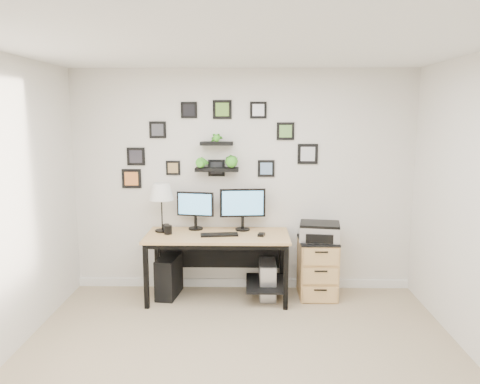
{
  "coord_description": "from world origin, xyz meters",
  "views": [
    {
      "loc": [
        0.07,
        -3.45,
        2.09
      ],
      "look_at": [
        -0.03,
        1.83,
        1.2
      ],
      "focal_mm": 35.0,
      "sensor_mm": 36.0,
      "label": 1
    }
  ],
  "objects_px": {
    "desk": "(221,244)",
    "monitor_right": "(243,206)",
    "mug": "(168,230)",
    "printer": "(320,232)",
    "pc_tower_black": "(169,276)",
    "pc_tower_grey": "(267,279)",
    "file_cabinet": "(317,268)",
    "table_lamp": "(161,193)",
    "monitor_left": "(195,208)"
  },
  "relations": [
    {
      "from": "pc_tower_grey",
      "to": "monitor_left",
      "type": "bearing_deg",
      "value": 168.02
    },
    {
      "from": "desk",
      "to": "monitor_right",
      "type": "distance_m",
      "value": 0.51
    },
    {
      "from": "desk",
      "to": "mug",
      "type": "bearing_deg",
      "value": -177.06
    },
    {
      "from": "monitor_left",
      "to": "pc_tower_black",
      "type": "bearing_deg",
      "value": -151.94
    },
    {
      "from": "monitor_right",
      "to": "printer",
      "type": "relative_size",
      "value": 1.09
    },
    {
      "from": "desk",
      "to": "monitor_right",
      "type": "xyz_separation_m",
      "value": [
        0.24,
        0.16,
        0.41
      ]
    },
    {
      "from": "mug",
      "to": "pc_tower_black",
      "type": "xyz_separation_m",
      "value": [
        -0.02,
        0.06,
        -0.57
      ]
    },
    {
      "from": "pc_tower_black",
      "to": "monitor_right",
      "type": "bearing_deg",
      "value": 16.18
    },
    {
      "from": "table_lamp",
      "to": "printer",
      "type": "relative_size",
      "value": 1.15
    },
    {
      "from": "pc_tower_grey",
      "to": "file_cabinet",
      "type": "xyz_separation_m",
      "value": [
        0.57,
        0.05,
        0.13
      ]
    },
    {
      "from": "monitor_right",
      "to": "monitor_left",
      "type": "bearing_deg",
      "value": 176.87
    },
    {
      "from": "table_lamp",
      "to": "mug",
      "type": "distance_m",
      "value": 0.43
    },
    {
      "from": "table_lamp",
      "to": "mug",
      "type": "bearing_deg",
      "value": -55.11
    },
    {
      "from": "monitor_left",
      "to": "desk",
      "type": "bearing_deg",
      "value": -31.98
    },
    {
      "from": "monitor_right",
      "to": "printer",
      "type": "xyz_separation_m",
      "value": [
        0.87,
        -0.13,
        -0.27
      ]
    },
    {
      "from": "pc_tower_black",
      "to": "printer",
      "type": "height_order",
      "value": "printer"
    },
    {
      "from": "monitor_left",
      "to": "pc_tower_grey",
      "type": "bearing_deg",
      "value": -11.98
    },
    {
      "from": "printer",
      "to": "pc_tower_grey",
      "type": "bearing_deg",
      "value": -178.01
    },
    {
      "from": "monitor_right",
      "to": "pc_tower_grey",
      "type": "relative_size",
      "value": 1.25
    },
    {
      "from": "table_lamp",
      "to": "pc_tower_grey",
      "type": "xyz_separation_m",
      "value": [
        1.21,
        -0.08,
        -0.99
      ]
    },
    {
      "from": "monitor_right",
      "to": "file_cabinet",
      "type": "bearing_deg",
      "value": -6.79
    },
    {
      "from": "monitor_left",
      "to": "mug",
      "type": "relative_size",
      "value": 4.44
    },
    {
      "from": "monitor_left",
      "to": "pc_tower_black",
      "type": "distance_m",
      "value": 0.85
    },
    {
      "from": "monitor_left",
      "to": "pc_tower_grey",
      "type": "distance_m",
      "value": 1.17
    },
    {
      "from": "desk",
      "to": "printer",
      "type": "relative_size",
      "value": 3.3
    },
    {
      "from": "monitor_left",
      "to": "pc_tower_black",
      "type": "height_order",
      "value": "monitor_left"
    },
    {
      "from": "mug",
      "to": "printer",
      "type": "distance_m",
      "value": 1.71
    },
    {
      "from": "printer",
      "to": "pc_tower_black",
      "type": "bearing_deg",
      "value": -179.92
    },
    {
      "from": "table_lamp",
      "to": "desk",
      "type": "bearing_deg",
      "value": -8.08
    },
    {
      "from": "table_lamp",
      "to": "pc_tower_black",
      "type": "bearing_deg",
      "value": -41.83
    },
    {
      "from": "pc_tower_black",
      "to": "pc_tower_grey",
      "type": "xyz_separation_m",
      "value": [
        1.14,
        -0.02,
        -0.02
      ]
    },
    {
      "from": "pc_tower_grey",
      "to": "monitor_right",
      "type": "bearing_deg",
      "value": 152.77
    },
    {
      "from": "desk",
      "to": "table_lamp",
      "type": "distance_m",
      "value": 0.89
    },
    {
      "from": "pc_tower_black",
      "to": "printer",
      "type": "distance_m",
      "value": 1.81
    },
    {
      "from": "mug",
      "to": "file_cabinet",
      "type": "relative_size",
      "value": 0.15
    },
    {
      "from": "desk",
      "to": "monitor_left",
      "type": "xyz_separation_m",
      "value": [
        -0.31,
        0.19,
        0.38
      ]
    },
    {
      "from": "mug",
      "to": "file_cabinet",
      "type": "xyz_separation_m",
      "value": [
        1.7,
        0.09,
        -0.46
      ]
    },
    {
      "from": "desk",
      "to": "pc_tower_black",
      "type": "xyz_separation_m",
      "value": [
        -0.61,
        0.03,
        -0.39
      ]
    },
    {
      "from": "desk",
      "to": "mug",
      "type": "distance_m",
      "value": 0.62
    },
    {
      "from": "pc_tower_grey",
      "to": "table_lamp",
      "type": "bearing_deg",
      "value": 176.07
    },
    {
      "from": "monitor_left",
      "to": "table_lamp",
      "type": "distance_m",
      "value": 0.43
    },
    {
      "from": "desk",
      "to": "pc_tower_grey",
      "type": "distance_m",
      "value": 0.68
    },
    {
      "from": "mug",
      "to": "pc_tower_grey",
      "type": "relative_size",
      "value": 0.24
    },
    {
      "from": "desk",
      "to": "monitor_right",
      "type": "bearing_deg",
      "value": 33.27
    },
    {
      "from": "monitor_left",
      "to": "monitor_right",
      "type": "distance_m",
      "value": 0.55
    },
    {
      "from": "file_cabinet",
      "to": "printer",
      "type": "bearing_deg",
      "value": -67.2
    },
    {
      "from": "monitor_right",
      "to": "mug",
      "type": "relative_size",
      "value": 5.27
    },
    {
      "from": "monitor_right",
      "to": "mug",
      "type": "distance_m",
      "value": 0.89
    },
    {
      "from": "desk",
      "to": "pc_tower_grey",
      "type": "bearing_deg",
      "value": 1.41
    },
    {
      "from": "table_lamp",
      "to": "printer",
      "type": "distance_m",
      "value": 1.85
    }
  ]
}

